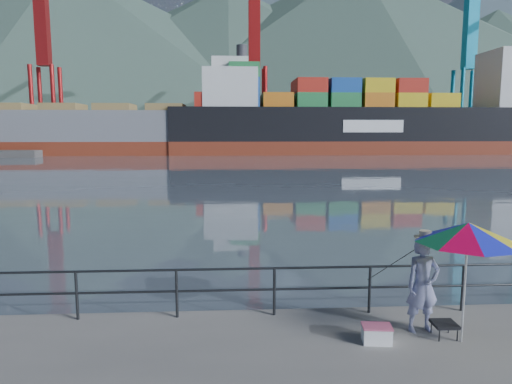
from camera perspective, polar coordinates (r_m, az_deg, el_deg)
harbor_water at (r=137.36m, az=-3.34°, el=6.10°), size 500.00×280.00×0.00m
far_dock at (r=100.87m, az=2.37°, el=5.53°), size 200.00×40.00×0.40m
guardrail at (r=9.59m, az=-3.79°, el=-12.33°), size 22.00×0.06×1.03m
mountains at (r=220.81m, az=7.13°, el=15.91°), size 600.00×332.80×80.00m
port_cranes at (r=97.16m, az=15.82°, el=14.63°), size 116.00×28.00×38.40m
container_stacks at (r=106.19m, az=14.85°, el=6.92°), size 58.00×8.40×7.80m
fisherman at (r=9.34m, az=20.11°, el=-10.87°), size 0.70×0.51×1.81m
beach_umbrella at (r=8.85m, az=24.98°, el=-4.67°), size 2.14×2.14×2.21m
folding_stool at (r=9.48m, az=22.46°, el=-15.59°), size 0.44×0.44×0.28m
cooler_bag at (r=8.89m, az=14.84°, el=-16.87°), size 0.54×0.39×0.29m
fishing_rod at (r=10.79m, az=16.40°, el=-13.27°), size 0.50×1.77×1.29m
bulk_carrier at (r=80.47m, az=-14.31°, el=7.67°), size 54.21×9.38×14.50m
container_ship at (r=83.49m, az=14.41°, el=8.82°), size 66.57×11.10×18.10m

